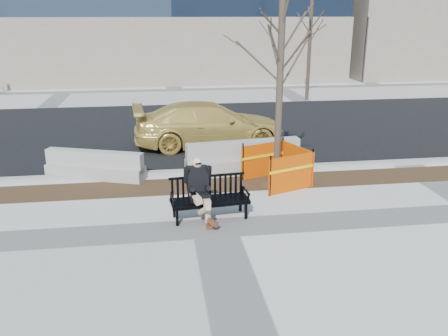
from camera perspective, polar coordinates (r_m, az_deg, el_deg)
The scene contains 11 objects.
ground at distance 10.07m, azimuth -1.17°, elevation -7.19°, with size 120.00×120.00×0.00m, color beige.
mulch_strip at distance 12.45m, azimuth -2.63°, elevation -2.06°, with size 40.00×1.20×0.02m, color #47301C.
asphalt_street at distance 18.38m, azimuth -4.54°, elevation 4.61°, with size 60.00×10.40×0.01m, color black.
curb at distance 13.33m, azimuth -3.04°, elevation -0.43°, with size 60.00×0.25×0.12m, color #9E9B93.
bench at distance 10.53m, azimuth -1.70°, elevation -5.99°, with size 1.74×0.62×0.92m, color black, non-canonical shape.
seated_man at distance 10.54m, azimuth -2.99°, elevation -6.01°, with size 0.59×0.99×1.38m, color black, non-canonical shape.
tree_fence at distance 12.63m, azimuth 6.26°, elevation -1.87°, with size 2.06×2.06×5.16m, color #FE5700, non-canonical shape.
sedan at distance 16.18m, azimuth -1.73°, elevation 2.75°, with size 2.04×5.01×1.45m, color gold.
jersey_barrier_left at distance 13.43m, azimuth -15.07°, elevation -1.18°, with size 2.72×0.54×0.78m, color #9C9991, non-canonical shape.
jersey_barrier_right at distance 13.44m, azimuth 2.32°, elevation -0.53°, with size 3.23×0.65×0.93m, color gray, non-canonical shape.
far_tree_right at distance 25.08m, azimuth 9.86°, elevation 8.07°, with size 2.04×2.04×5.50m, color #43352B, non-canonical shape.
Camera 1 is at (-1.09, -9.03, 4.33)m, focal length 38.18 mm.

